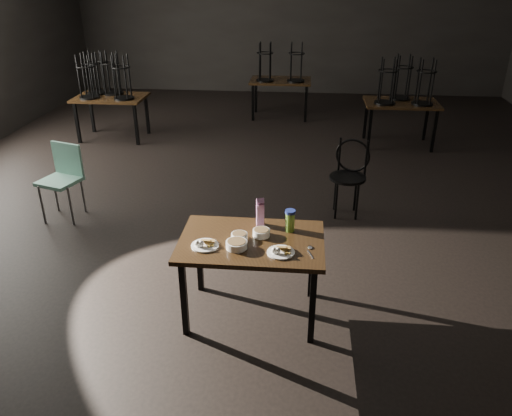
# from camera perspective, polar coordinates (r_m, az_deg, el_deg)

# --- Properties ---
(room) EXTENTS (12.00, 12.04, 3.22)m
(room) POSITION_cam_1_polar(r_m,az_deg,el_deg) (6.25, 1.80, 21.72)
(room) COLOR black
(room) RESTS_ON ground
(main_table) EXTENTS (1.20, 0.80, 0.75)m
(main_table) POSITION_cam_1_polar(r_m,az_deg,el_deg) (4.17, -0.52, -4.61)
(main_table) COLOR black
(main_table) RESTS_ON ground
(plate_left) EXTENTS (0.22, 0.22, 0.07)m
(plate_left) POSITION_cam_1_polar(r_m,az_deg,el_deg) (4.05, -5.91, -4.13)
(plate_left) COLOR white
(plate_left) RESTS_ON main_table
(plate_right) EXTENTS (0.22, 0.22, 0.07)m
(plate_right) POSITION_cam_1_polar(r_m,az_deg,el_deg) (3.95, 2.83, -4.94)
(plate_right) COLOR white
(plate_right) RESTS_ON main_table
(bowl_near) EXTENTS (0.14, 0.14, 0.05)m
(bowl_near) POSITION_cam_1_polar(r_m,az_deg,el_deg) (4.13, -1.92, -3.24)
(bowl_near) COLOR white
(bowl_near) RESTS_ON main_table
(bowl_far) EXTENTS (0.14, 0.14, 0.06)m
(bowl_far) POSITION_cam_1_polar(r_m,az_deg,el_deg) (4.18, 0.61, -2.81)
(bowl_far) COLOR white
(bowl_far) RESTS_ON main_table
(bowl_big) EXTENTS (0.17, 0.17, 0.06)m
(bowl_big) POSITION_cam_1_polar(r_m,az_deg,el_deg) (4.01, -2.23, -4.17)
(bowl_big) COLOR white
(bowl_big) RESTS_ON main_table
(juice_carton) EXTENTS (0.08, 0.08, 0.26)m
(juice_carton) POSITION_cam_1_polar(r_m,az_deg,el_deg) (4.31, 0.48, -0.54)
(juice_carton) COLOR #8F1A76
(juice_carton) RESTS_ON main_table
(water_bottle) EXTENTS (0.10, 0.10, 0.20)m
(water_bottle) POSITION_cam_1_polar(r_m,az_deg,el_deg) (4.23, 3.91, -1.42)
(water_bottle) COLOR #7CC038
(water_bottle) RESTS_ON main_table
(spoon) EXTENTS (0.06, 0.20, 0.01)m
(spoon) POSITION_cam_1_polar(r_m,az_deg,el_deg) (4.03, 6.21, -4.61)
(spoon) COLOR silver
(spoon) RESTS_ON main_table
(bentwood_chair) EXTENTS (0.48, 0.48, 0.93)m
(bentwood_chair) POSITION_cam_1_polar(r_m,az_deg,el_deg) (6.16, 10.63, 4.15)
(bentwood_chair) COLOR black
(bentwood_chair) RESTS_ON ground
(school_chair) EXTENTS (0.53, 0.53, 0.90)m
(school_chair) POSITION_cam_1_polar(r_m,az_deg,el_deg) (6.40, -21.21, 3.60)
(school_chair) COLOR #7FC7AC
(school_chair) RESTS_ON ground
(bg_table_left) EXTENTS (1.20, 0.80, 1.48)m
(bg_table_left) POSITION_cam_1_polar(r_m,az_deg,el_deg) (9.20, -16.53, 12.45)
(bg_table_left) COLOR black
(bg_table_left) RESTS_ON ground
(bg_table_right) EXTENTS (1.20, 0.80, 1.48)m
(bg_table_right) POSITION_cam_1_polar(r_m,az_deg,el_deg) (8.79, 16.33, 11.73)
(bg_table_right) COLOR black
(bg_table_right) RESTS_ON ground
(bg_table_far) EXTENTS (1.20, 0.80, 1.48)m
(bg_table_far) POSITION_cam_1_polar(r_m,az_deg,el_deg) (10.18, 2.82, 14.41)
(bg_table_far) COLOR black
(bg_table_far) RESTS_ON ground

